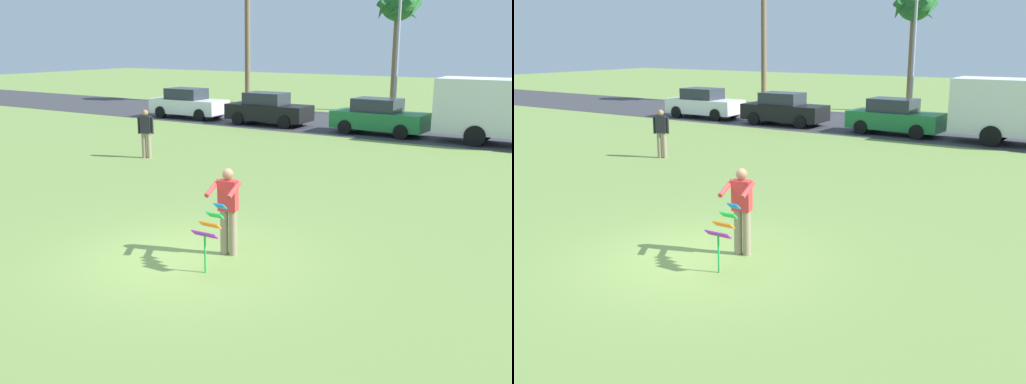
# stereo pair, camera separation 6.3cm
# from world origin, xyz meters

# --- Properties ---
(ground_plane) EXTENTS (120.00, 120.00, 0.00)m
(ground_plane) POSITION_xyz_m (0.00, 0.00, 0.00)
(ground_plane) COLOR olive
(road_strip) EXTENTS (120.00, 8.00, 0.01)m
(road_strip) POSITION_xyz_m (0.00, 19.23, 0.01)
(road_strip) COLOR #38383D
(road_strip) RESTS_ON ground
(person_kite_flyer) EXTENTS (0.65, 0.73, 1.73)m
(person_kite_flyer) POSITION_xyz_m (0.67, 0.64, 0.95)
(person_kite_flyer) COLOR gray
(person_kite_flyer) RESTS_ON ground
(kite_held) EXTENTS (0.51, 0.63, 1.20)m
(kite_held) POSITION_xyz_m (0.85, -0.17, 0.82)
(kite_held) COLOR blue
(kite_held) RESTS_ON ground
(parked_car_white) EXTENTS (4.24, 1.92, 1.60)m
(parked_car_white) POSITION_xyz_m (-13.31, 16.83, 0.77)
(parked_car_white) COLOR white
(parked_car_white) RESTS_ON ground
(parked_car_black) EXTENTS (4.25, 1.94, 1.60)m
(parked_car_black) POSITION_xyz_m (-8.23, 16.83, 0.77)
(parked_car_black) COLOR black
(parked_car_black) RESTS_ON ground
(parked_car_green) EXTENTS (4.25, 1.93, 1.60)m
(parked_car_green) POSITION_xyz_m (-2.44, 16.83, 0.77)
(parked_car_green) COLOR #1E7238
(parked_car_green) RESTS_ON ground
(palm_tree_right_near) EXTENTS (2.58, 2.71, 7.27)m
(palm_tree_right_near) POSITION_xyz_m (-5.06, 25.93, 5.95)
(palm_tree_right_near) COLOR brown
(palm_tree_right_near) RESTS_ON ground
(streetlight_pole) EXTENTS (0.24, 1.65, 7.00)m
(streetlight_pole) POSITION_xyz_m (-4.29, 24.20, 4.00)
(streetlight_pole) COLOR #9E9EA3
(streetlight_pole) RESTS_ON ground
(person_walker_near) EXTENTS (0.51, 0.36, 1.73)m
(person_walker_near) POSITION_xyz_m (-7.47, 7.17, 0.93)
(person_walker_near) COLOR gray
(person_walker_near) RESTS_ON ground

